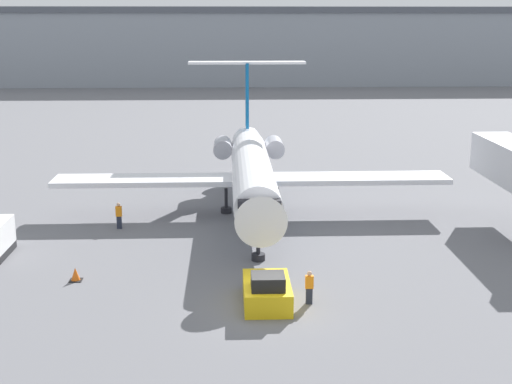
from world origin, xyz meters
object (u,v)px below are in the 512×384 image
Objects in this scene: airplane_main at (252,170)px; worker_near_tug at (309,287)px; pushback_tug at (267,291)px; worker_by_wing at (119,215)px; traffic_cone_left at (75,274)px.

airplane_main is 16.35× the size of worker_near_tug.
pushback_tug is 16.15m from worker_by_wing.
traffic_cone_left is (-12.22, 3.68, -0.54)m from worker_near_tug.
traffic_cone_left is at bearing 160.39° from pushback_tug.
airplane_main reaches higher than pushback_tug.
pushback_tug is 2.23× the size of worker_by_wing.
worker_near_tug is (2.26, -16.33, -2.41)m from airplane_main.
pushback_tug is 5.49× the size of traffic_cone_left.
airplane_main is 6.97× the size of pushback_tug.
worker_near_tug is at bearing -82.13° from airplane_main.
airplane_main is 9.79m from worker_by_wing.
worker_by_wing is at bearing 124.68° from pushback_tug.
pushback_tug reaches higher than worker_near_tug.
worker_near_tug is 0.95× the size of worker_by_wing.
worker_by_wing reaches higher than traffic_cone_left.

